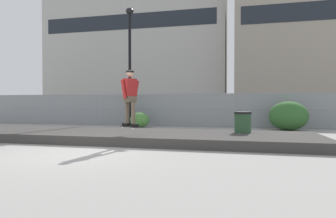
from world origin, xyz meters
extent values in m
plane|color=gray|center=(0.00, 0.00, 0.00)|extent=(120.00, 120.00, 0.00)
cube|color=#3D3A38|center=(0.00, 2.78, 0.15)|extent=(13.59, 3.23, 0.30)
cube|color=black|center=(0.92, 1.47, 0.60)|extent=(0.79, 0.59, 0.02)
cylinder|color=silver|center=(1.19, 1.41, 0.57)|extent=(0.06, 0.05, 0.05)
cylinder|color=silver|center=(1.10, 1.26, 0.57)|extent=(0.06, 0.05, 0.05)
cylinder|color=silver|center=(0.75, 1.68, 0.57)|extent=(0.06, 0.05, 0.05)
cylinder|color=silver|center=(0.65, 1.53, 0.57)|extent=(0.06, 0.05, 0.05)
cube|color=#99999E|center=(1.14, 1.33, 0.59)|extent=(0.12, 0.15, 0.01)
cube|color=#99999E|center=(0.70, 1.61, 0.59)|extent=(0.12, 0.15, 0.01)
cube|color=black|center=(1.11, 1.36, 0.66)|extent=(0.29, 0.23, 0.09)
cube|color=black|center=(0.74, 1.59, 0.66)|extent=(0.29, 0.23, 0.09)
cylinder|color=brown|center=(1.05, 1.39, 1.03)|extent=(0.13, 0.13, 0.66)
cylinder|color=brown|center=(0.79, 1.55, 1.03)|extent=(0.13, 0.13, 0.66)
cube|color=brown|center=(0.92, 1.47, 1.45)|extent=(0.38, 0.42, 0.18)
cube|color=maroon|center=(0.92, 1.47, 1.81)|extent=(0.39, 0.44, 0.54)
cylinder|color=maroon|center=(1.05, 1.68, 1.75)|extent=(0.24, 0.20, 0.58)
cylinder|color=maroon|center=(0.79, 1.26, 1.75)|extent=(0.24, 0.20, 0.58)
sphere|color=tan|center=(0.92, 1.47, 2.23)|extent=(0.21, 0.21, 0.21)
cylinder|color=black|center=(0.92, 1.47, 2.29)|extent=(0.24, 0.24, 0.05)
cylinder|color=gray|center=(-4.11, 9.13, 0.93)|extent=(0.06, 0.06, 1.85)
cylinder|color=gray|center=(4.11, 9.13, 0.93)|extent=(0.06, 0.06, 1.85)
cylinder|color=gray|center=(0.00, 9.13, 1.81)|extent=(24.67, 0.04, 0.04)
cylinder|color=gray|center=(0.00, 9.13, 1.02)|extent=(24.67, 0.04, 0.04)
cylinder|color=gray|center=(0.00, 9.13, 0.06)|extent=(24.67, 0.04, 0.04)
cube|color=gray|center=(0.00, 9.13, 0.93)|extent=(24.67, 0.01, 1.85)
cylinder|color=black|center=(-1.68, 8.36, 3.14)|extent=(0.16, 0.16, 6.27)
ellipsoid|color=black|center=(-1.68, 8.36, 6.45)|extent=(0.44, 0.44, 0.36)
cube|color=silver|center=(-3.19, 11.45, 0.67)|extent=(4.48, 2.00, 0.70)
cube|color=#23282D|center=(-3.39, 11.46, 1.34)|extent=(2.27, 1.70, 0.64)
cylinder|color=black|center=(-1.78, 12.24, 0.32)|extent=(0.65, 0.27, 0.64)
cylinder|color=black|center=(-1.86, 10.53, 0.32)|extent=(0.65, 0.27, 0.64)
cylinder|color=black|center=(-4.51, 12.36, 0.32)|extent=(0.65, 0.27, 0.64)
cylinder|color=black|center=(-4.59, 10.66, 0.32)|extent=(0.65, 0.27, 0.64)
cube|color=#474C54|center=(2.16, 11.63, 0.67)|extent=(4.54, 2.16, 0.70)
cube|color=#23282D|center=(1.96, 11.62, 1.34)|extent=(2.33, 1.78, 0.64)
cylinder|color=black|center=(3.45, 12.60, 0.32)|extent=(0.66, 0.29, 0.64)
cylinder|color=black|center=(3.59, 10.90, 0.32)|extent=(0.66, 0.29, 0.64)
cylinder|color=black|center=(0.73, 12.37, 0.32)|extent=(0.66, 0.29, 0.64)
cylinder|color=black|center=(0.87, 10.67, 0.32)|extent=(0.66, 0.29, 0.64)
cube|color=#B2AFA8|center=(-13.28, 43.76, 11.81)|extent=(31.73, 12.18, 23.62)
cube|color=#1E232B|center=(-13.28, 37.65, 14.65)|extent=(29.20, 0.04, 2.50)
cube|color=#9E9384|center=(14.53, 41.52, 10.73)|extent=(21.15, 14.96, 21.45)
cube|color=#1E232B|center=(14.53, 34.02, 13.30)|extent=(19.46, 0.04, 2.50)
ellipsoid|color=#477F38|center=(-0.98, 7.98, 0.41)|extent=(1.06, 0.87, 0.82)
ellipsoid|color=#2D5B28|center=(6.59, 8.02, 0.70)|extent=(1.82, 1.49, 1.41)
cylinder|color=#2D5133|center=(4.33, 3.43, 0.47)|extent=(0.56, 0.56, 0.95)
cylinder|color=black|center=(4.33, 3.43, 0.99)|extent=(0.59, 0.59, 0.08)
camera|label=1|loc=(4.06, -6.84, 1.34)|focal=30.73mm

